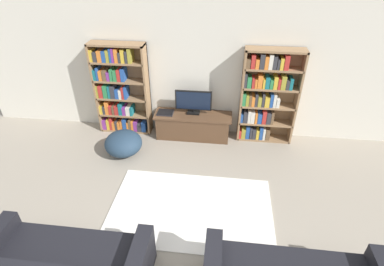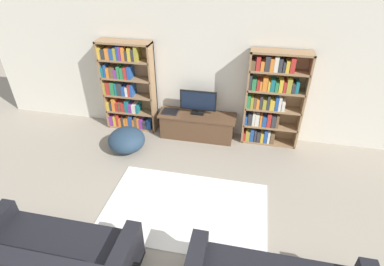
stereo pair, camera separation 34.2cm
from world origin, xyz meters
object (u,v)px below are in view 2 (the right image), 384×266
at_px(laptop, 170,112).
at_px(beanbag_ottoman, 127,140).
at_px(tv_stand, 197,126).
at_px(couch_left_sectional, 50,262).
at_px(bookshelf_right, 271,99).
at_px(bookshelf_left, 127,88).
at_px(television, 198,102).

relative_size(laptop, beanbag_ottoman, 0.46).
height_order(tv_stand, laptop, laptop).
bearing_deg(laptop, couch_left_sectional, -99.24).
bearing_deg(beanbag_ottoman, bookshelf_right, 18.30).
bearing_deg(bookshelf_left, tv_stand, -4.53).
distance_m(tv_stand, laptop, 0.59).
relative_size(tv_stand, couch_left_sectional, 0.80).
bearing_deg(laptop, television, 6.75).
height_order(bookshelf_left, television, bookshelf_left).
bearing_deg(bookshelf_right, beanbag_ottoman, -161.70).
xyz_separation_m(tv_stand, laptop, (-0.53, -0.01, 0.26)).
height_order(laptop, beanbag_ottoman, laptop).
height_order(couch_left_sectional, beanbag_ottoman, couch_left_sectional).
xyz_separation_m(bookshelf_left, laptop, (0.90, -0.12, -0.36)).
bearing_deg(couch_left_sectional, bookshelf_right, 54.71).
distance_m(bookshelf_right, tv_stand, 1.47).
bearing_deg(bookshelf_right, laptop, -176.29).
xyz_separation_m(bookshelf_left, television, (1.43, -0.06, -0.13)).
distance_m(tv_stand, beanbag_ottoman, 1.38).
distance_m(bookshelf_right, television, 1.33).
relative_size(television, couch_left_sectional, 0.37).
height_order(bookshelf_right, couch_left_sectional, bookshelf_right).
bearing_deg(tv_stand, bookshelf_left, 175.47).
distance_m(television, couch_left_sectional, 3.49).
bearing_deg(couch_left_sectional, laptop, 80.76).
xyz_separation_m(television, beanbag_ottoman, (-1.18, -0.77, -0.52)).
relative_size(tv_stand, laptop, 4.83).
bearing_deg(laptop, tv_stand, 0.63).
bearing_deg(television, bookshelf_left, 177.75).
distance_m(laptop, beanbag_ottoman, 1.00).
height_order(bookshelf_left, beanbag_ottoman, bookshelf_left).
height_order(television, laptop, television).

